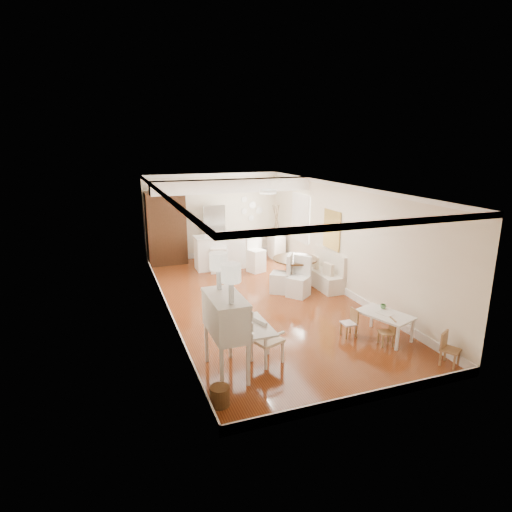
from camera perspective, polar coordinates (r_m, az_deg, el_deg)
room at (r=10.35m, az=0.10°, el=4.84°), size 9.00×9.04×2.82m
secretary_bureau at (r=7.26m, az=-4.04°, el=-10.49°), size 1.10×1.12×1.40m
gustavian_armchair at (r=7.70m, az=1.47°, el=-11.01°), size 0.65×0.65×0.88m
wicker_basket at (r=6.73m, az=-4.85°, el=-18.09°), size 0.39×0.39×0.30m
kids_table at (r=9.01m, az=16.69°, el=-8.90°), size 0.95×1.20×0.52m
kids_chair_a at (r=8.73m, az=16.99°, el=-9.66°), size 0.31×0.31×0.55m
kids_chair_b at (r=8.90m, az=12.27°, el=-8.70°), size 0.28×0.28×0.58m
kids_chair_c at (r=8.37m, az=24.53°, el=-11.26°), size 0.40×0.40×0.62m
banquette at (r=11.65m, az=8.85°, el=-1.71°), size 0.52×1.60×0.98m
dining_table at (r=11.51m, az=5.19°, el=-2.24°), size 1.49×1.49×0.81m
slip_chair_near at (r=10.83m, az=5.72°, el=-2.81°), size 0.69×0.69×1.01m
slip_chair_far at (r=11.08m, az=3.37°, el=-2.28°), size 0.70×0.69×1.03m
breakfast_counter at (r=13.26m, az=-3.77°, el=0.64°), size 2.05×0.65×1.03m
bar_stool_left at (r=12.79m, az=-4.96°, el=0.47°), size 0.60×0.60×1.21m
bar_stool_right at (r=12.78m, az=0.01°, el=0.22°), size 0.55×0.55×1.08m
pantry_cabinet at (r=13.81m, az=-11.89°, el=3.63°), size 1.20×0.60×2.30m
fridge at (r=14.21m, az=-4.21°, el=3.21°), size 0.75×0.65×1.80m
sideboard at (r=14.34m, az=2.71°, el=1.31°), size 0.44×0.87×0.81m
pencil_cup at (r=9.14m, az=16.60°, el=-6.46°), size 0.14×0.14×0.09m
branch_vase at (r=14.19m, az=2.61°, el=3.28°), size 0.23×0.23×0.22m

